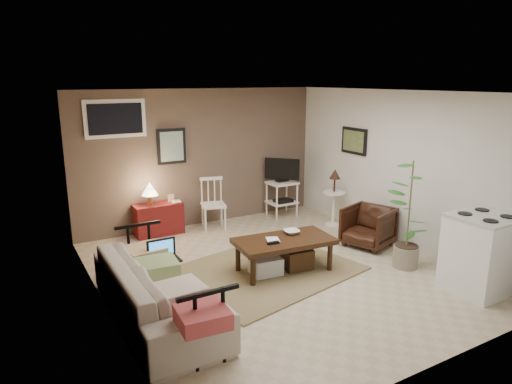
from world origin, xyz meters
TOP-DOWN VIEW (x-y plane):
  - floor at (0.00, 0.00)m, footprint 5.00×5.00m
  - art_back at (-0.55, 2.48)m, footprint 0.50×0.03m
  - art_right at (2.23, 1.05)m, footprint 0.03×0.60m
  - window at (-1.45, 2.48)m, footprint 0.96×0.03m
  - rug at (-0.13, 0.09)m, footprint 2.64×2.28m
  - coffee_table at (0.07, -0.05)m, footprint 1.38×0.81m
  - sofa at (-1.80, -0.38)m, footprint 0.66×2.25m
  - sofa_pillows at (-1.75, -0.64)m, footprint 0.43×2.14m
  - sofa_end_rails at (-1.67, -0.38)m, footprint 0.61×2.25m
  - laptop at (-1.58, 0.01)m, footprint 0.35×0.25m
  - red_console at (-0.91, 2.30)m, footprint 0.80×0.35m
  - spindle_chair at (0.05, 2.14)m, footprint 0.49×0.49m
  - tv_stand at (1.49, 2.15)m, footprint 0.52×0.51m
  - side_table at (1.96, 1.20)m, footprint 0.38×0.38m
  - armchair at (1.76, 0.12)m, footprint 0.81×0.84m
  - potted_plant at (1.64, -0.76)m, footprint 0.38×0.38m
  - stove at (1.87, -1.72)m, footprint 0.75×0.70m
  - bowl at (0.29, 0.08)m, footprint 0.22×0.09m
  - book_table at (-0.17, -0.00)m, footprint 0.16×0.08m
  - book_console at (-0.66, 2.27)m, footprint 0.15×0.04m

SIDE VIEW (x-z plane):
  - floor at x=0.00m, z-range 0.00..0.00m
  - rug at x=-0.13m, z-range 0.00..0.02m
  - coffee_table at x=0.07m, z-range 0.03..0.53m
  - red_console at x=-0.91m, z-range -0.14..0.78m
  - armchair at x=1.76m, z-range 0.00..0.69m
  - sofa_end_rails at x=-1.67m, z-range 0.00..0.76m
  - spindle_chair at x=0.05m, z-range -0.03..0.86m
  - sofa at x=-1.80m, z-range 0.00..0.88m
  - stove at x=1.87m, z-range 0.00..0.98m
  - sofa_pillows at x=-1.75m, z-range 0.46..0.62m
  - laptop at x=-1.58m, z-range 0.45..0.69m
  - bowl at x=0.29m, z-range 0.47..0.69m
  - book_table at x=-0.17m, z-range 0.47..0.70m
  - tv_stand at x=1.49m, z-range 0.03..1.14m
  - book_console at x=-0.66m, z-range 0.53..0.73m
  - side_table at x=1.96m, z-range 0.12..1.15m
  - potted_plant at x=1.64m, z-range 0.05..1.58m
  - art_back at x=-0.55m, z-range 1.15..1.75m
  - art_right at x=2.23m, z-range 1.29..1.75m
  - window at x=-1.45m, z-range 1.65..2.25m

